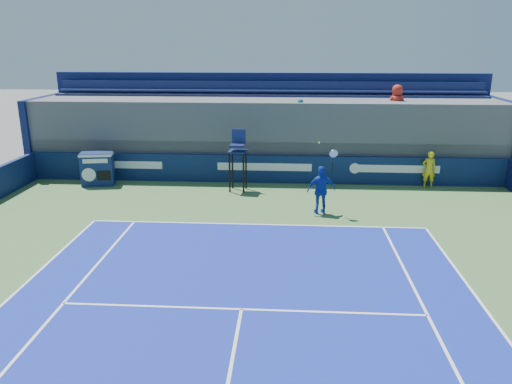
# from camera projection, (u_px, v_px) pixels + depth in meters

# --- Properties ---
(ball_person) EXTENTS (0.58, 0.39, 1.53)m
(ball_person) POSITION_uv_depth(u_px,v_px,m) (429.00, 169.00, 20.49)
(ball_person) COLOR yellow
(ball_person) RESTS_ON apron
(back_hoarding) EXTENTS (20.40, 0.21, 1.20)m
(back_hoarding) POSITION_uv_depth(u_px,v_px,m) (265.00, 169.00, 21.27)
(back_hoarding) COLOR #0C1B44
(back_hoarding) RESTS_ON ground
(match_clock) EXTENTS (1.43, 0.95, 1.40)m
(match_clock) POSITION_uv_depth(u_px,v_px,m) (97.00, 168.00, 20.87)
(match_clock) COLOR navy
(match_clock) RESTS_ON ground
(umpire_chair) EXTENTS (0.76, 0.76, 2.48)m
(umpire_chair) POSITION_uv_depth(u_px,v_px,m) (238.00, 154.00, 19.87)
(umpire_chair) COLOR black
(umpire_chair) RESTS_ON ground
(tennis_player) EXTENTS (1.06, 0.59, 2.57)m
(tennis_player) POSITION_uv_depth(u_px,v_px,m) (321.00, 190.00, 17.30)
(tennis_player) COLOR #1537AD
(tennis_player) RESTS_ON apron
(stadium_seating) EXTENTS (21.00, 4.05, 4.40)m
(stadium_seating) POSITION_uv_depth(u_px,v_px,m) (267.00, 132.00, 22.88)
(stadium_seating) COLOR #4F4F54
(stadium_seating) RESTS_ON ground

